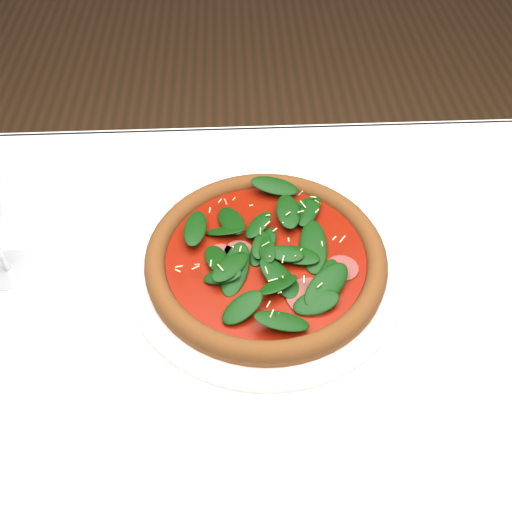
{
  "coord_description": "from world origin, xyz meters",
  "views": [
    {
      "loc": [
        -0.08,
        -0.39,
        1.33
      ],
      "look_at": [
        -0.05,
        0.1,
        0.77
      ],
      "focal_mm": 40.0,
      "sensor_mm": 36.0,
      "label": 1
    }
  ],
  "objects": [
    {
      "name": "dining_table",
      "position": [
        0.0,
        0.0,
        0.65
      ],
      "size": [
        1.21,
        0.81,
        0.75
      ],
      "color": "white",
      "rests_on": "ground"
    },
    {
      "name": "plate",
      "position": [
        -0.04,
        0.09,
        0.76
      ],
      "size": [
        0.36,
        0.36,
        0.02
      ],
      "color": "white",
      "rests_on": "dining_table"
    },
    {
      "name": "pizza",
      "position": [
        -0.04,
        0.09,
        0.78
      ],
      "size": [
        0.39,
        0.39,
        0.04
      ],
      "rotation": [
        0.0,
        0.0,
        -0.32
      ],
      "color": "#A05C26",
      "rests_on": "plate"
    }
  ]
}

